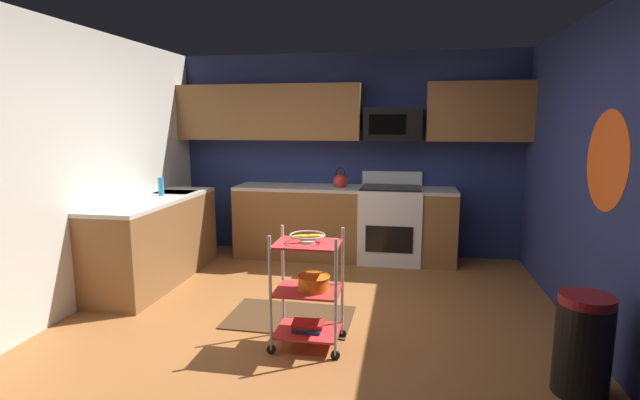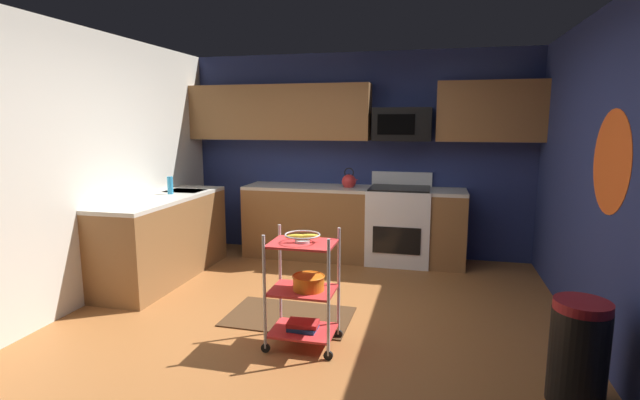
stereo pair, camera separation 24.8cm
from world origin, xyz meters
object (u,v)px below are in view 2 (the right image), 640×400
at_px(mixing_bowl_large, 309,282).
at_px(kettle, 349,181).
at_px(oven_range, 399,224).
at_px(dish_soap_bottle, 170,185).
at_px(rolling_cart, 303,290).
at_px(fruit_bowl, 302,236).
at_px(book_stack, 303,325).
at_px(microwave, 402,124).
at_px(trash_can, 578,352).

xyz_separation_m(mixing_bowl_large, kettle, (-0.14, 2.45, 0.48)).
distance_m(oven_range, dish_soap_bottle, 2.77).
bearing_deg(mixing_bowl_large, rolling_cart, 180.00).
bearing_deg(fruit_bowl, mixing_bowl_large, 0.00).
xyz_separation_m(book_stack, dish_soap_bottle, (-1.96, 1.42, 0.86)).
bearing_deg(microwave, dish_soap_bottle, -155.48).
xyz_separation_m(microwave, trash_can, (1.31, -2.89, -1.37)).
xyz_separation_m(mixing_bowl_large, trash_can, (1.81, -0.33, -0.19)).
height_order(oven_range, microwave, microwave).
distance_m(mixing_bowl_large, dish_soap_bottle, 2.51).
bearing_deg(kettle, microwave, 9.74).
height_order(kettle, trash_can, kettle).
xyz_separation_m(oven_range, kettle, (-0.63, -0.00, 0.52)).
bearing_deg(book_stack, dish_soap_bottle, 144.16).
bearing_deg(mixing_bowl_large, book_stack, -180.00).
relative_size(oven_range, fruit_bowl, 4.04).
distance_m(oven_range, trash_can, 3.08).
bearing_deg(kettle, mixing_bowl_large, -86.82).
xyz_separation_m(rolling_cart, mixing_bowl_large, (0.05, 0.00, 0.07)).
bearing_deg(rolling_cart, oven_range, 77.54).
height_order(oven_range, fruit_bowl, oven_range).
bearing_deg(trash_can, mixing_bowl_large, 169.74).
bearing_deg(dish_soap_bottle, microwave, 24.52).
distance_m(fruit_bowl, mixing_bowl_large, 0.36).
bearing_deg(kettle, book_stack, -87.91).
relative_size(dish_soap_bottle, trash_can, 0.30).
relative_size(kettle, dish_soap_bottle, 1.32).
distance_m(mixing_bowl_large, trash_can, 1.85).
relative_size(microwave, rolling_cart, 0.77).
distance_m(oven_range, microwave, 1.23).
height_order(rolling_cart, book_stack, rolling_cart).
xyz_separation_m(kettle, trash_can, (1.95, -2.78, -0.67)).
xyz_separation_m(dish_soap_bottle, trash_can, (3.82, -1.75, -0.69)).
bearing_deg(rolling_cart, microwave, 78.05).
bearing_deg(oven_range, microwave, 90.26).
relative_size(oven_range, microwave, 1.57).
xyz_separation_m(microwave, mixing_bowl_large, (-0.50, -2.56, -1.18)).
bearing_deg(kettle, rolling_cart, -87.91).
height_order(dish_soap_bottle, trash_can, dish_soap_bottle).
bearing_deg(trash_can, oven_range, 115.27).
relative_size(mixing_bowl_large, book_stack, 1.02).
bearing_deg(oven_range, mixing_bowl_large, -101.41).
bearing_deg(trash_can, fruit_bowl, 169.99).
height_order(microwave, kettle, microwave).
height_order(oven_range, dish_soap_bottle, dish_soap_bottle).
height_order(book_stack, trash_can, trash_can).
bearing_deg(mixing_bowl_large, trash_can, -10.26).
bearing_deg(rolling_cart, trash_can, -10.01).
relative_size(rolling_cart, mixing_bowl_large, 3.63).
distance_m(microwave, kettle, 0.95).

